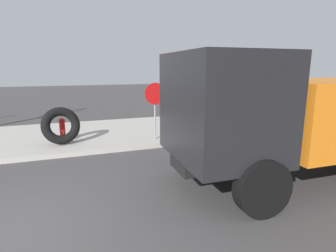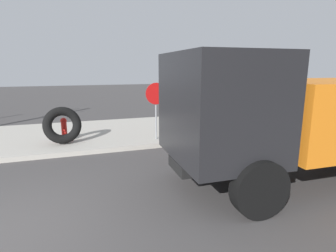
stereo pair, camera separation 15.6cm
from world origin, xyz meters
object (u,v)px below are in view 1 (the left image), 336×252
Objects in this scene: fire_hydrant at (62,129)px; stop_sign at (155,101)px; loose_tire at (61,126)px; dump_truck_orange at (307,114)px.

fire_hydrant is 0.40× the size of stop_sign.
fire_hydrant is at bearing 164.31° from stop_sign.
stop_sign is (3.17, -0.44, 0.76)m from loose_tire.
dump_truck_orange reaches higher than stop_sign.
stop_sign is 4.91m from dump_truck_orange.
dump_truck_orange is (2.50, -4.22, 0.06)m from stop_sign.
loose_tire is (-0.02, -0.44, 0.21)m from fire_hydrant.
fire_hydrant is at bearing 137.86° from dump_truck_orange.
stop_sign is (3.15, -0.88, 0.97)m from fire_hydrant.
dump_truck_orange is (5.67, -4.67, 0.82)m from loose_tire.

